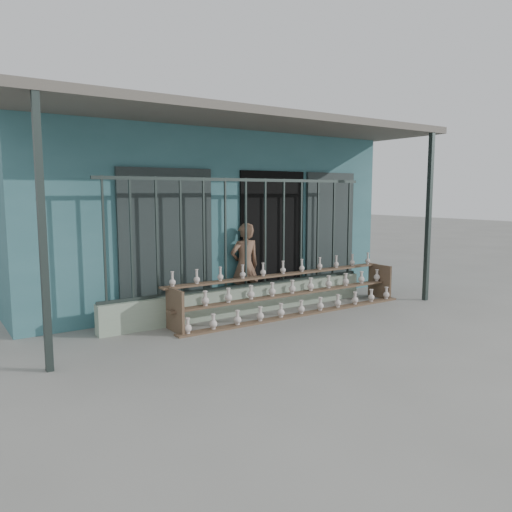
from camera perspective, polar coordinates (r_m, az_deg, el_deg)
ground at (r=7.44m, az=4.38°, el=-8.48°), size 60.00×60.00×0.00m
workshop_building at (r=10.80m, az=-9.70°, el=5.08°), size 7.40×6.60×3.21m
parapet_wall at (r=8.41m, az=-1.15°, el=-5.03°), size 5.00×0.20×0.45m
security_fence at (r=8.24m, az=-1.17°, el=2.63°), size 5.00×0.04×1.80m
shelf_rack at (r=8.43m, az=4.18°, el=-4.09°), size 4.50×0.68×0.85m
elderly_woman at (r=8.68m, az=-1.29°, el=-1.14°), size 0.58×0.41×1.49m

